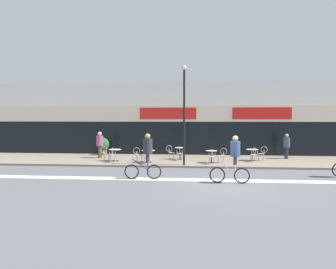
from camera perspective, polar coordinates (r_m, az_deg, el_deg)
The scene contains 25 objects.
ground_plane at distance 14.04m, azimuth 9.94°, elevation -8.75°, with size 120.00×120.00×0.00m, color #5B5B60.
sidewalk_slab at distance 21.17m, azimuth 8.35°, elevation -4.57°, with size 40.00×5.50×0.12m, color gray.
storefront_facade at distance 25.69m, azimuth 7.83°, elevation 2.63°, with size 40.00×4.06×5.37m.
bike_lane_stripe at distance 15.12m, azimuth 9.60°, elevation -7.88°, with size 36.00×0.70×0.01m, color silver.
bistro_table_0 at distance 20.65m, azimuth -9.20°, elevation -3.12°, with size 0.79×0.79×0.73m.
bistro_table_1 at distance 19.82m, azimuth -3.45°, elevation -3.34°, with size 0.79×0.79×0.74m.
bistro_table_2 at distance 21.22m, azimuth 2.12°, elevation -2.88°, with size 0.65×0.65×0.77m.
bistro_table_3 at distance 19.77m, azimuth 7.57°, elevation -3.40°, with size 0.66×0.66×0.74m.
bistro_table_4 at distance 21.24m, azimuth 14.46°, elevation -3.04°, with size 0.74×0.74×0.72m.
cafe_chair_0_near at distance 20.04m, azimuth -9.62°, elevation -3.35°, with size 0.45×0.60×0.90m.
cafe_chair_0_side at distance 20.80m, azimuth -10.88°, elevation -3.12°, with size 0.60×0.45×0.90m.
cafe_chair_1_near at distance 19.21m, azimuth -3.74°, elevation -3.59°, with size 0.40×0.58×0.90m.
cafe_chair_1_side at distance 19.92m, azimuth -5.24°, elevation -3.36°, with size 0.59×0.44×0.90m.
cafe_chair_2_near at distance 20.60m, azimuth 2.04°, elevation -3.13°, with size 0.43×0.59×0.90m.
cafe_chair_2_side at distance 21.25m, azimuth 0.43°, elevation -2.94°, with size 0.60×0.45×0.90m.
cafe_chair_3_near at distance 19.15m, azimuth 7.66°, elevation -3.63°, with size 0.41×0.58×0.90m.
cafe_chair_3_side at distance 19.81m, azimuth 9.38°, elevation -3.42°, with size 0.58×0.41×0.90m.
cafe_chair_4_near at distance 20.63m, azimuth 14.76°, elevation -3.22°, with size 0.45×0.60×0.90m.
cafe_chair_4_side at distance 21.34m, azimuth 16.12°, elevation -3.03°, with size 0.60×0.45×0.90m.
planter_pot at distance 24.27m, azimuth -11.14°, elevation -1.90°, with size 0.80×0.80×1.21m.
lamp_post at distance 18.61m, azimuth 2.83°, elevation 4.57°, with size 0.26×0.26×5.64m.
cyclist_1 at distance 15.11m, azimuth -3.77°, elevation -3.16°, with size 1.72×0.50×2.10m.
cyclist_2 at distance 14.41m, azimuth 11.37°, elevation -3.68°, with size 1.73×0.53×2.06m.
pedestrian_near_end at distance 22.36m, azimuth -11.79°, elevation -1.36°, with size 0.51×0.51×1.75m.
pedestrian_far_end at distance 22.85m, azimuth 19.95°, elevation -1.56°, with size 0.52×0.52×1.63m.
Camera 1 is at (-1.14, -13.70, 2.87)m, focal length 35.00 mm.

